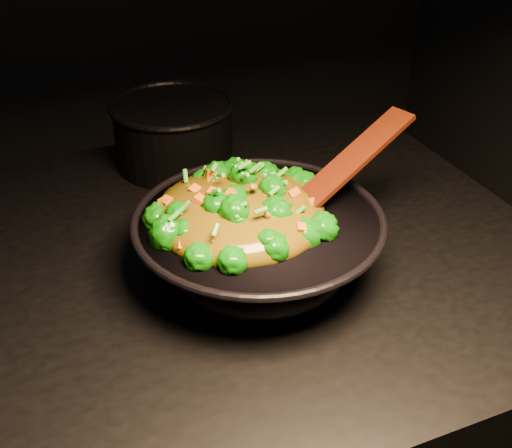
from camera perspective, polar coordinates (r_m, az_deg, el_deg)
name	(u,v)px	position (r m, az deg, el deg)	size (l,w,h in m)	color
stovetop	(197,440)	(1.35, -5.28, -18.58)	(1.20, 0.90, 0.90)	black
wok	(259,247)	(0.97, 0.23, -2.08)	(0.36, 0.36, 0.10)	black
stir_fry	(239,191)	(0.92, -1.53, 2.97)	(0.26, 0.26, 0.09)	#116F07
spatula	(339,172)	(0.97, 7.40, 4.65)	(0.30, 0.05, 0.01)	#371509
back_pot	(174,133)	(1.29, -7.32, 8.01)	(0.23, 0.23, 0.13)	black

